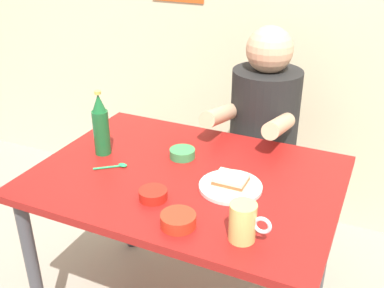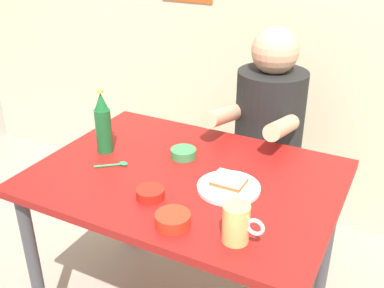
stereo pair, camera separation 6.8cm
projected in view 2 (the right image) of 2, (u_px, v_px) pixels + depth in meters
name	position (u px, v px, depth m)	size (l,w,h in m)	color
dining_table	(186.00, 195.00, 1.70)	(1.10, 0.80, 0.74)	maroon
stool	(264.00, 190.00, 2.28)	(0.34, 0.34, 0.45)	#4C4C51
person_seated	(269.00, 115.00, 2.09)	(0.33, 0.56, 0.72)	black
plate_orange	(229.00, 188.00, 1.55)	(0.22, 0.22, 0.01)	silver
sandwich	(229.00, 181.00, 1.54)	(0.11, 0.09, 0.04)	beige
beer_mug	(237.00, 223.00, 1.28)	(0.13, 0.08, 0.12)	#D1BC66
beer_bottle	(103.00, 124.00, 1.76)	(0.06, 0.06, 0.26)	#19602D
dip_bowl_green	(183.00, 153.00, 1.76)	(0.10, 0.10, 0.03)	#388C4C
sambal_bowl_red	(150.00, 193.00, 1.50)	(0.10, 0.10, 0.03)	#B21E14
sauce_bowl_chili	(173.00, 219.00, 1.37)	(0.11, 0.11, 0.04)	red
spoon	(117.00, 164.00, 1.71)	(0.11, 0.08, 0.01)	#26A559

